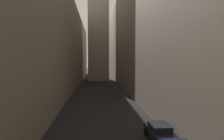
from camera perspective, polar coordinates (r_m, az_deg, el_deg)
name	(u,v)px	position (r m, az deg, el deg)	size (l,w,h in m)	color
ground_plane	(100,91)	(43.08, -3.53, -6.13)	(264.00, 264.00, 0.00)	black
building_block_left	(51,45)	(45.75, -17.20, 6.80)	(10.35, 108.00, 19.95)	gray
building_block_right	(157,34)	(47.07, 12.89, 9.99)	(15.35, 108.00, 25.26)	#756B5B
parked_car_right_far	(160,133)	(17.39, 13.69, -17.19)	(1.88, 4.18, 1.44)	black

